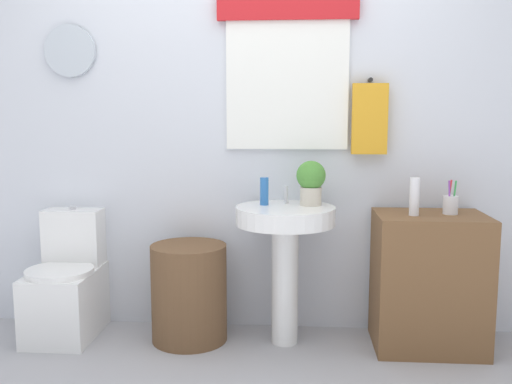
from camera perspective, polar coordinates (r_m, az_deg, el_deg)
name	(u,v)px	position (r m, az deg, el deg)	size (l,w,h in m)	color
back_wall	(248,111)	(3.41, -0.85, 8.08)	(4.40, 0.18, 2.60)	silver
toilet	(67,287)	(3.55, -18.42, -9.07)	(0.38, 0.51, 0.74)	white
laundry_hamper	(189,293)	(3.31, -6.73, -10.00)	(0.43, 0.43, 0.56)	brown
pedestal_sink	(285,239)	(3.17, 2.95, -4.71)	(0.55, 0.55, 0.78)	white
faucet	(286,195)	(3.25, 3.02, -0.26)	(0.03, 0.03, 0.10)	silver
wooden_cabinet	(429,281)	(3.31, 16.94, -8.57)	(0.59, 0.44, 0.75)	brown
soap_bottle	(264,191)	(3.18, 0.84, 0.07)	(0.05, 0.05, 0.16)	#2D6BB7
potted_plant	(311,181)	(3.18, 5.54, 1.15)	(0.16, 0.16, 0.25)	beige
lotion_bottle	(414,197)	(3.15, 15.61, -0.45)	(0.05, 0.05, 0.20)	white
toothbrush_cup	(451,204)	(3.26, 18.94, -1.17)	(0.08, 0.08, 0.19)	silver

